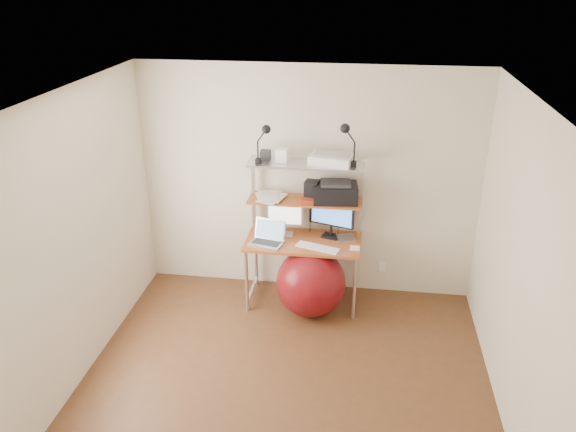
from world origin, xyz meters
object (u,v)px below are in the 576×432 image
(monitor_silver, at_px, (285,215))
(laptop, at_px, (268,238))
(monitor_black, at_px, (332,215))
(printer, at_px, (335,192))
(exercise_ball, at_px, (311,283))

(monitor_silver, relative_size, laptop, 1.08)
(monitor_silver, bearing_deg, monitor_black, -1.17)
(laptop, bearing_deg, monitor_silver, 69.36)
(printer, bearing_deg, laptop, -167.74)
(monitor_black, distance_m, exercise_ball, 0.74)
(laptop, distance_m, printer, 0.84)
(monitor_black, xyz_separation_m, laptop, (-0.63, -0.23, -0.20))
(monitor_silver, bearing_deg, laptop, -129.32)
(printer, bearing_deg, monitor_silver, 175.51)
(monitor_silver, xyz_separation_m, laptop, (-0.14, -0.20, -0.17))
(monitor_silver, bearing_deg, exercise_ball, -49.72)
(monitor_black, xyz_separation_m, printer, (0.03, -0.01, 0.26))
(monitor_silver, bearing_deg, printer, -2.66)
(monitor_black, distance_m, laptop, 0.70)
(monitor_black, height_order, exercise_ball, monitor_black)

